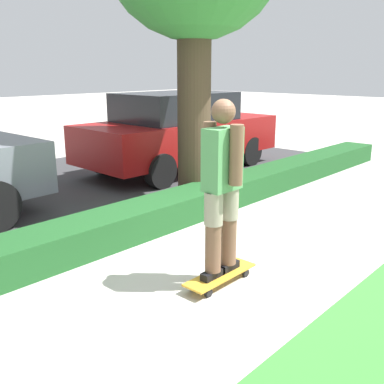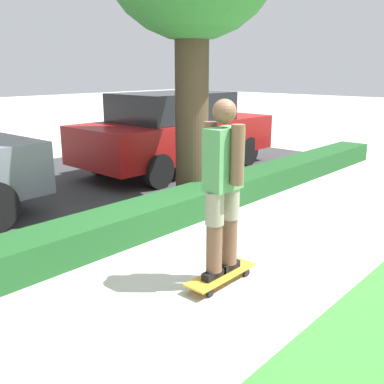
% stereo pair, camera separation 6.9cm
% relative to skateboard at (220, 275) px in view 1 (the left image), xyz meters
% --- Properties ---
extents(ground_plane, '(60.00, 60.00, 0.00)m').
position_rel_skateboard_xyz_m(ground_plane, '(0.43, 0.01, -0.08)').
color(ground_plane, '#BCB7AD').
extents(street_asphalt, '(13.00, 5.00, 0.01)m').
position_rel_skateboard_xyz_m(street_asphalt, '(0.43, 4.21, -0.08)').
color(street_asphalt, '#38383A').
rests_on(street_asphalt, ground_plane).
extents(hedge_row, '(13.00, 0.60, 0.37)m').
position_rel_skateboard_xyz_m(hedge_row, '(0.43, 1.61, 0.10)').
color(hedge_row, '#1E5123').
rests_on(hedge_row, ground_plane).
extents(skateboard, '(0.83, 0.24, 0.10)m').
position_rel_skateboard_xyz_m(skateboard, '(0.00, 0.00, 0.00)').
color(skateboard, gold).
rests_on(skateboard, ground_plane).
extents(skater_person, '(0.49, 0.42, 1.64)m').
position_rel_skateboard_xyz_m(skater_person, '(-0.00, -0.00, 0.89)').
color(skater_person, black).
rests_on(skater_person, skateboard).
extents(parked_car_middle, '(4.24, 1.81, 1.55)m').
position_rel_skateboard_xyz_m(parked_car_middle, '(3.34, 3.80, 0.71)').
color(parked_car_middle, maroon).
rests_on(parked_car_middle, ground_plane).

